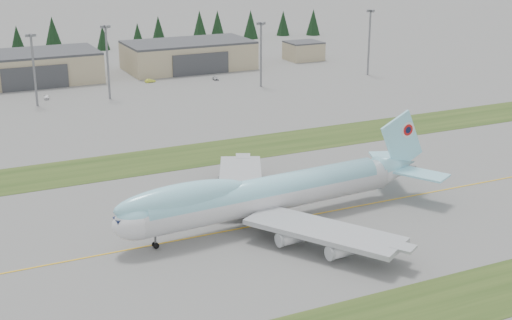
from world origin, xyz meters
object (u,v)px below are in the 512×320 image
hangar_right (189,55)px  service_vehicle_b (150,82)px  service_vehicle_c (215,80)px  service_vehicle_a (47,99)px  boeing_747_freighter (267,194)px  hangar_center (29,67)px

hangar_right → service_vehicle_b: bearing=-139.5°
service_vehicle_c → service_vehicle_a: bearing=-169.8°
hangar_right → service_vehicle_c: (1.35, -23.97, -5.39)m
hangar_right → service_vehicle_a: bearing=-154.1°
hangar_right → service_vehicle_c: bearing=-86.8°
hangar_right → service_vehicle_a: 66.12m
hangar_right → service_vehicle_c: hangar_right is taller
boeing_747_freighter → service_vehicle_b: size_ratio=18.10×
boeing_747_freighter → hangar_right: 154.85m
service_vehicle_a → hangar_right: bearing=33.1°
hangar_right → service_vehicle_a: size_ratio=12.77×
boeing_747_freighter → hangar_center: size_ratio=1.40×
hangar_right → service_vehicle_b: hangar_right is taller
service_vehicle_b → hangar_center: bearing=60.5°
service_vehicle_a → service_vehicle_c: (60.61, 4.85, 0.00)m
boeing_747_freighter → service_vehicle_b: (18.46, 131.39, -5.86)m
boeing_747_freighter → service_vehicle_b: boeing_747_freighter is taller
hangar_center → service_vehicle_a: bearing=-88.5°
hangar_center → service_vehicle_c: 66.08m
hangar_center → service_vehicle_c: bearing=-21.3°
hangar_center → hangar_right: 60.00m
service_vehicle_c → hangar_right: bearing=98.9°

